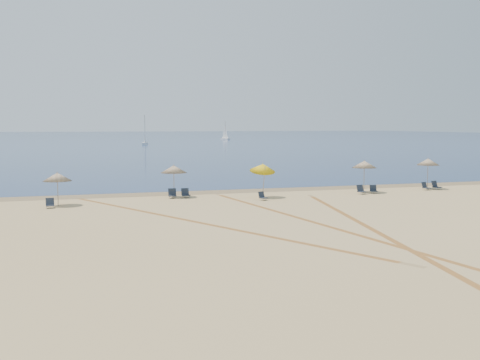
{
  "coord_description": "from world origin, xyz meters",
  "views": [
    {
      "loc": [
        -11.75,
        -19.77,
        5.38
      ],
      "look_at": [
        0.0,
        20.0,
        1.3
      ],
      "focal_mm": 42.25,
      "sensor_mm": 36.0,
      "label": 1
    }
  ],
  "objects_px": {
    "chair_5": "(361,190)",
    "sailboat_1": "(225,134)",
    "umbrella_1": "(57,177)",
    "umbrella_3": "(263,168)",
    "chair_8": "(436,186)",
    "sailboat_0": "(145,136)",
    "umbrella_5": "(428,162)",
    "umbrella_4": "(364,164)",
    "chair_4": "(263,196)",
    "chair_3": "(185,193)",
    "chair_7": "(425,186)",
    "chair_6": "(373,190)",
    "umbrella_2": "(174,169)",
    "chair_2": "(172,194)",
    "chair_1": "(50,204)"
  },
  "relations": [
    {
      "from": "chair_5",
      "to": "sailboat_1",
      "type": "xyz_separation_m",
      "value": [
        31.09,
        157.42,
        1.72
      ]
    },
    {
      "from": "umbrella_1",
      "to": "umbrella_3",
      "type": "height_order",
      "value": "umbrella_3"
    },
    {
      "from": "chair_8",
      "to": "sailboat_0",
      "type": "height_order",
      "value": "sailboat_0"
    },
    {
      "from": "umbrella_3",
      "to": "umbrella_5",
      "type": "xyz_separation_m",
      "value": [
        15.11,
        1.51,
        0.04
      ]
    },
    {
      "from": "umbrella_4",
      "to": "umbrella_5",
      "type": "height_order",
      "value": "umbrella_5"
    },
    {
      "from": "sailboat_1",
      "to": "umbrella_3",
      "type": "bearing_deg",
      "value": -124.24
    },
    {
      "from": "umbrella_5",
      "to": "chair_4",
      "type": "xyz_separation_m",
      "value": [
        -15.53,
        -2.73,
        -2.01
      ]
    },
    {
      "from": "chair_3",
      "to": "chair_7",
      "type": "xyz_separation_m",
      "value": [
        19.99,
        -0.78,
        -0.02
      ]
    },
    {
      "from": "chair_5",
      "to": "chair_8",
      "type": "xyz_separation_m",
      "value": [
        7.47,
        1.01,
        0.0
      ]
    },
    {
      "from": "chair_5",
      "to": "chair_7",
      "type": "distance_m",
      "value": 6.51
    },
    {
      "from": "umbrella_4",
      "to": "umbrella_5",
      "type": "xyz_separation_m",
      "value": [
        6.35,
        0.74,
        0.03
      ]
    },
    {
      "from": "chair_5",
      "to": "chair_6",
      "type": "distance_m",
      "value": 1.21
    },
    {
      "from": "sailboat_0",
      "to": "umbrella_1",
      "type": "bearing_deg",
      "value": -90.06
    },
    {
      "from": "umbrella_5",
      "to": "chair_7",
      "type": "height_order",
      "value": "umbrella_5"
    },
    {
      "from": "umbrella_2",
      "to": "chair_7",
      "type": "relative_size",
      "value": 3.23
    },
    {
      "from": "umbrella_1",
      "to": "umbrella_5",
      "type": "relative_size",
      "value": 0.87
    },
    {
      "from": "umbrella_1",
      "to": "umbrella_5",
      "type": "distance_m",
      "value": 29.53
    },
    {
      "from": "chair_3",
      "to": "chair_6",
      "type": "bearing_deg",
      "value": -9.01
    },
    {
      "from": "umbrella_1",
      "to": "umbrella_5",
      "type": "height_order",
      "value": "umbrella_5"
    },
    {
      "from": "chair_4",
      "to": "chair_5",
      "type": "bearing_deg",
      "value": -14.45
    },
    {
      "from": "umbrella_1",
      "to": "chair_8",
      "type": "relative_size",
      "value": 2.73
    },
    {
      "from": "sailboat_1",
      "to": "chair_2",
      "type": "bearing_deg",
      "value": -126.59
    },
    {
      "from": "chair_5",
      "to": "sailboat_0",
      "type": "distance_m",
      "value": 115.04
    },
    {
      "from": "umbrella_3",
      "to": "umbrella_2",
      "type": "bearing_deg",
      "value": 161.13
    },
    {
      "from": "umbrella_1",
      "to": "sailboat_1",
      "type": "distance_m",
      "value": 166.32
    },
    {
      "from": "sailboat_1",
      "to": "chair_5",
      "type": "bearing_deg",
      "value": -121.43
    },
    {
      "from": "umbrella_5",
      "to": "chair_5",
      "type": "height_order",
      "value": "umbrella_5"
    },
    {
      "from": "umbrella_2",
      "to": "chair_1",
      "type": "height_order",
      "value": "umbrella_2"
    },
    {
      "from": "chair_5",
      "to": "umbrella_3",
      "type": "bearing_deg",
      "value": 169.21
    },
    {
      "from": "umbrella_2",
      "to": "chair_1",
      "type": "relative_size",
      "value": 3.73
    },
    {
      "from": "sailboat_0",
      "to": "sailboat_1",
      "type": "height_order",
      "value": "sailboat_0"
    },
    {
      "from": "chair_5",
      "to": "umbrella_4",
      "type": "bearing_deg",
      "value": 39.6
    },
    {
      "from": "chair_2",
      "to": "chair_4",
      "type": "xyz_separation_m",
      "value": [
        6.01,
        -2.92,
        -0.04
      ]
    },
    {
      "from": "umbrella_1",
      "to": "chair_4",
      "type": "bearing_deg",
      "value": -4.83
    },
    {
      "from": "chair_2",
      "to": "sailboat_1",
      "type": "relative_size",
      "value": 0.11
    },
    {
      "from": "umbrella_5",
      "to": "chair_3",
      "type": "height_order",
      "value": "umbrella_5"
    },
    {
      "from": "umbrella_4",
      "to": "chair_7",
      "type": "bearing_deg",
      "value": 1.82
    },
    {
      "from": "umbrella_1",
      "to": "chair_2",
      "type": "height_order",
      "value": "umbrella_1"
    },
    {
      "from": "chair_3",
      "to": "chair_8",
      "type": "relative_size",
      "value": 0.83
    },
    {
      "from": "umbrella_1",
      "to": "umbrella_2",
      "type": "bearing_deg",
      "value": 14.92
    },
    {
      "from": "umbrella_2",
      "to": "chair_6",
      "type": "relative_size",
      "value": 3.33
    },
    {
      "from": "umbrella_5",
      "to": "sailboat_0",
      "type": "distance_m",
      "value": 113.88
    },
    {
      "from": "chair_8",
      "to": "chair_3",
      "type": "bearing_deg",
      "value": 161.47
    },
    {
      "from": "chair_8",
      "to": "chair_5",
      "type": "bearing_deg",
      "value": 171.16
    },
    {
      "from": "umbrella_1",
      "to": "chair_6",
      "type": "height_order",
      "value": "umbrella_1"
    },
    {
      "from": "chair_6",
      "to": "umbrella_2",
      "type": "bearing_deg",
      "value": -172.51
    },
    {
      "from": "chair_7",
      "to": "sailboat_1",
      "type": "relative_size",
      "value": 0.11
    },
    {
      "from": "umbrella_2",
      "to": "sailboat_0",
      "type": "bearing_deg",
      "value": 84.14
    },
    {
      "from": "umbrella_3",
      "to": "chair_1",
      "type": "xyz_separation_m",
      "value": [
        -14.86,
        -0.94,
        -1.95
      ]
    },
    {
      "from": "umbrella_4",
      "to": "chair_7",
      "type": "xyz_separation_m",
      "value": [
        5.79,
        0.18,
        -1.96
      ]
    }
  ]
}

